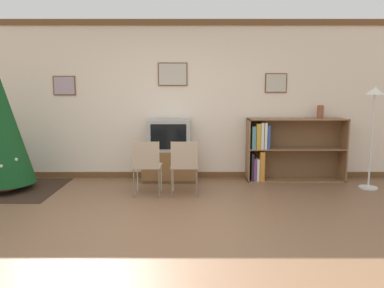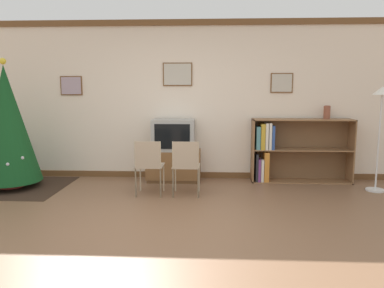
{
  "view_description": "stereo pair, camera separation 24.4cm",
  "coord_description": "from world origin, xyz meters",
  "px_view_note": "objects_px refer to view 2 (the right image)",
  "views": [
    {
      "loc": [
        0.32,
        -3.87,
        1.56
      ],
      "look_at": [
        0.29,
        1.42,
        0.77
      ],
      "focal_mm": 35.0,
      "sensor_mm": 36.0,
      "label": 1
    },
    {
      "loc": [
        0.56,
        -3.87,
        1.56
      ],
      "look_at": [
        0.29,
        1.42,
        0.77
      ],
      "focal_mm": 35.0,
      "sensor_mm": 36.0,
      "label": 2
    }
  ],
  "objects_px": {
    "folding_chair_left": "(149,164)",
    "vase": "(327,112)",
    "christmas_tree": "(7,124)",
    "tv_console": "(174,165)",
    "standing_lamp": "(381,111)",
    "folding_chair_right": "(186,164)",
    "bookshelf": "(284,150)",
    "television": "(173,135)"
  },
  "relations": [
    {
      "from": "folding_chair_right",
      "to": "standing_lamp",
      "type": "distance_m",
      "value": 3.02
    },
    {
      "from": "folding_chair_right",
      "to": "standing_lamp",
      "type": "xyz_separation_m",
      "value": [
        2.89,
        0.44,
        0.75
      ]
    },
    {
      "from": "standing_lamp",
      "to": "tv_console",
      "type": "bearing_deg",
      "value": 171.46
    },
    {
      "from": "folding_chair_left",
      "to": "folding_chair_right",
      "type": "xyz_separation_m",
      "value": [
        0.54,
        0.0,
        0.0
      ]
    },
    {
      "from": "standing_lamp",
      "to": "television",
      "type": "bearing_deg",
      "value": 171.51
    },
    {
      "from": "bookshelf",
      "to": "standing_lamp",
      "type": "bearing_deg",
      "value": -22.64
    },
    {
      "from": "folding_chair_left",
      "to": "standing_lamp",
      "type": "distance_m",
      "value": 3.54
    },
    {
      "from": "tv_console",
      "to": "vase",
      "type": "xyz_separation_m",
      "value": [
        2.54,
        0.1,
        0.91
      ]
    },
    {
      "from": "tv_console",
      "to": "television",
      "type": "bearing_deg",
      "value": -90.0
    },
    {
      "from": "folding_chair_left",
      "to": "vase",
      "type": "relative_size",
      "value": 3.71
    },
    {
      "from": "folding_chair_left",
      "to": "vase",
      "type": "bearing_deg",
      "value": 19.8
    },
    {
      "from": "tv_console",
      "to": "folding_chair_right",
      "type": "relative_size",
      "value": 1.1
    },
    {
      "from": "television",
      "to": "bookshelf",
      "type": "height_order",
      "value": "bookshelf"
    },
    {
      "from": "folding_chair_left",
      "to": "bookshelf",
      "type": "height_order",
      "value": "bookshelf"
    },
    {
      "from": "folding_chair_left",
      "to": "vase",
      "type": "distance_m",
      "value": 3.07
    },
    {
      "from": "folding_chair_left",
      "to": "standing_lamp",
      "type": "relative_size",
      "value": 0.52
    },
    {
      "from": "tv_console",
      "to": "christmas_tree",
      "type": "bearing_deg",
      "value": -167.61
    },
    {
      "from": "standing_lamp",
      "to": "bookshelf",
      "type": "bearing_deg",
      "value": 157.36
    },
    {
      "from": "television",
      "to": "standing_lamp",
      "type": "bearing_deg",
      "value": -8.49
    },
    {
      "from": "vase",
      "to": "folding_chair_left",
      "type": "bearing_deg",
      "value": -160.2
    },
    {
      "from": "television",
      "to": "standing_lamp",
      "type": "distance_m",
      "value": 3.22
    },
    {
      "from": "tv_console",
      "to": "standing_lamp",
      "type": "distance_m",
      "value": 3.34
    },
    {
      "from": "tv_console",
      "to": "television",
      "type": "relative_size",
      "value": 1.28
    },
    {
      "from": "christmas_tree",
      "to": "television",
      "type": "relative_size",
      "value": 2.86
    },
    {
      "from": "folding_chair_left",
      "to": "folding_chair_right",
      "type": "relative_size",
      "value": 1.0
    },
    {
      "from": "tv_console",
      "to": "folding_chair_right",
      "type": "bearing_deg",
      "value": -73.52
    },
    {
      "from": "vase",
      "to": "standing_lamp",
      "type": "relative_size",
      "value": 0.14
    },
    {
      "from": "standing_lamp",
      "to": "folding_chair_right",
      "type": "bearing_deg",
      "value": -171.36
    },
    {
      "from": "folding_chair_left",
      "to": "standing_lamp",
      "type": "height_order",
      "value": "standing_lamp"
    },
    {
      "from": "tv_console",
      "to": "standing_lamp",
      "type": "xyz_separation_m",
      "value": [
        3.16,
        -0.47,
        0.95
      ]
    },
    {
      "from": "christmas_tree",
      "to": "tv_console",
      "type": "distance_m",
      "value": 2.7
    },
    {
      "from": "vase",
      "to": "standing_lamp",
      "type": "xyz_separation_m",
      "value": [
        0.62,
        -0.57,
        0.05
      ]
    },
    {
      "from": "bookshelf",
      "to": "standing_lamp",
      "type": "height_order",
      "value": "standing_lamp"
    },
    {
      "from": "bookshelf",
      "to": "folding_chair_left",
      "type": "bearing_deg",
      "value": -155.26
    },
    {
      "from": "television",
      "to": "bookshelf",
      "type": "bearing_deg",
      "value": 2.17
    },
    {
      "from": "television",
      "to": "standing_lamp",
      "type": "xyz_separation_m",
      "value": [
        3.16,
        -0.47,
        0.43
      ]
    },
    {
      "from": "folding_chair_left",
      "to": "folding_chair_right",
      "type": "distance_m",
      "value": 0.54
    },
    {
      "from": "standing_lamp",
      "to": "christmas_tree",
      "type": "bearing_deg",
      "value": -179.16
    },
    {
      "from": "vase",
      "to": "folding_chair_right",
      "type": "bearing_deg",
      "value": -155.98
    },
    {
      "from": "television",
      "to": "folding_chair_left",
      "type": "distance_m",
      "value": 1.0
    },
    {
      "from": "bookshelf",
      "to": "standing_lamp",
      "type": "relative_size",
      "value": 1.04
    },
    {
      "from": "christmas_tree",
      "to": "tv_console",
      "type": "relative_size",
      "value": 2.23
    }
  ]
}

